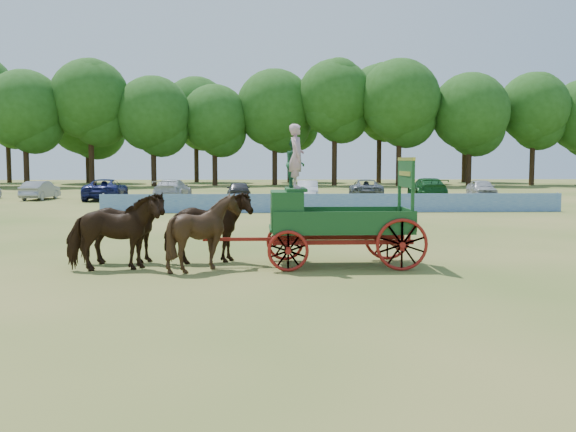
% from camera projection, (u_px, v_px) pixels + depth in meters
% --- Properties ---
extents(ground, '(160.00, 160.00, 0.00)m').
position_uv_depth(ground, '(444.00, 264.00, 18.10)').
color(ground, '#9C8446').
rests_on(ground, ground).
extents(horse_lead_left, '(2.58, 1.57, 2.03)m').
position_uv_depth(horse_lead_left, '(113.00, 232.00, 16.88)').
color(horse_lead_left, '#321C0E').
rests_on(horse_lead_left, ground).
extents(horse_lead_right, '(2.53, 1.39, 2.03)m').
position_uv_depth(horse_lead_right, '(122.00, 228.00, 17.98)').
color(horse_lead_right, '#321C0E').
rests_on(horse_lead_right, ground).
extents(horse_wheel_left, '(1.92, 1.72, 2.04)m').
position_uv_depth(horse_wheel_left, '(205.00, 232.00, 16.99)').
color(horse_wheel_left, '#321C0E').
rests_on(horse_wheel_left, ground).
extents(horse_wheel_right, '(2.61, 1.68, 2.03)m').
position_uv_depth(horse_wheel_right, '(208.00, 228.00, 18.09)').
color(horse_wheel_right, '#321C0E').
rests_on(horse_wheel_right, ground).
extents(farm_dray, '(6.00, 2.00, 3.88)m').
position_uv_depth(farm_dray, '(315.00, 208.00, 17.62)').
color(farm_dray, maroon).
rests_on(farm_dray, ground).
extents(sponsor_banner, '(26.00, 0.08, 1.05)m').
position_uv_depth(sponsor_banner, '(334.00, 203.00, 35.92)').
color(sponsor_banner, '#1E50A2').
rests_on(sponsor_banner, ground).
extents(parked_cars, '(40.02, 6.71, 1.59)m').
position_uv_depth(parked_cars, '(243.00, 189.00, 47.96)').
color(parked_cars, silver).
rests_on(parked_cars, ground).
extents(treeline, '(86.71, 23.83, 15.10)m').
position_uv_depth(treeline, '(244.00, 108.00, 76.26)').
color(treeline, '#382314').
rests_on(treeline, ground).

